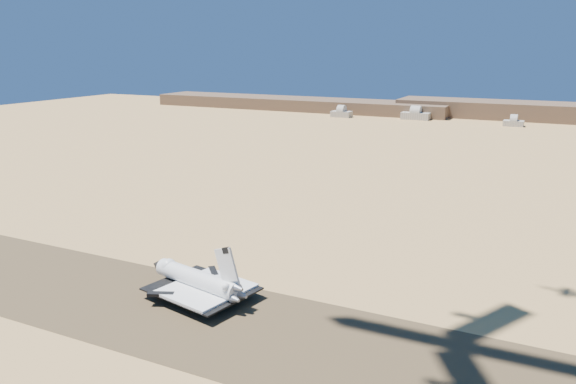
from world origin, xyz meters
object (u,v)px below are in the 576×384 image
at_px(crew_b, 191,306).
at_px(crew_c, 198,308).
at_px(shuttle, 197,281).
at_px(crew_a, 198,311).

xyz_separation_m(crew_b, crew_c, (2.63, -0.09, -0.11)).
relative_size(shuttle, crew_c, 24.20).
relative_size(shuttle, crew_a, 24.29).
bearing_deg(crew_b, crew_a, -147.66).
relative_size(crew_a, crew_b, 0.88).
distance_m(crew_b, crew_c, 2.63).
height_order(shuttle, crew_b, shuttle).
xyz_separation_m(shuttle, crew_b, (3.49, -8.20, -4.32)).
distance_m(shuttle, crew_b, 9.91).
xyz_separation_m(crew_a, crew_b, (-3.64, 1.65, 0.11)).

